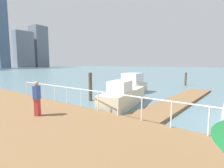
% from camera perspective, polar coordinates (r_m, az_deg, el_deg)
% --- Properties ---
extents(ground_plane, '(300.00, 300.00, 0.00)m').
position_cam_1_polar(ground_plane, '(16.96, -15.05, -3.54)').
color(ground_plane, slate).
extents(floating_dock, '(14.36, 2.00, 0.18)m').
position_cam_1_polar(floating_dock, '(14.47, 21.07, -5.14)').
color(floating_dock, olive).
rests_on(floating_dock, ground_plane).
extents(boardwalk_railing, '(0.06, 26.50, 1.08)m').
position_cam_1_polar(boardwalk_railing, '(7.02, 29.18, -8.40)').
color(boardwalk_railing, white).
rests_on(boardwalk_railing, boardwalk).
extents(dock_piling_0, '(0.26, 0.26, 1.75)m').
position_cam_1_polar(dock_piling_0, '(25.62, 22.85, 1.51)').
color(dock_piling_0, brown).
rests_on(dock_piling_0, ground_plane).
extents(dock_piling_3, '(0.29, 0.29, 2.23)m').
position_cam_1_polar(dock_piling_3, '(13.91, -7.07, -0.91)').
color(dock_piling_3, brown).
rests_on(dock_piling_3, ground_plane).
extents(moored_boat_2, '(5.72, 2.76, 1.82)m').
position_cam_1_polar(moored_boat_2, '(12.12, 3.75, -4.10)').
color(moored_boat_2, beige).
rests_on(moored_boat_2, ground_plane).
extents(moored_boat_3, '(4.65, 2.58, 1.97)m').
position_cam_1_polar(moored_boat_3, '(17.66, 6.01, -0.50)').
color(moored_boat_3, beige).
rests_on(moored_boat_3, ground_plane).
extents(pedestrian_0, '(0.42, 0.38, 1.69)m').
position_cam_1_polar(pedestrian_0, '(9.25, -23.27, -4.20)').
color(pedestrian_0, '#BF3333').
rests_on(pedestrian_0, boardwalk).
extents(skyline_tower_5, '(6.82, 6.94, 59.47)m').
position_cam_1_polar(skyline_tower_5, '(152.40, -32.37, 15.76)').
color(skyline_tower_5, slate).
rests_on(skyline_tower_5, ground_plane).
extents(skyline_tower_6, '(14.25, 9.25, 29.02)m').
position_cam_1_polar(skyline_tower_6, '(162.70, -26.88, 10.01)').
color(skyline_tower_6, slate).
rests_on(skyline_tower_6, ground_plane).
extents(skyline_tower_7, '(12.86, 13.25, 36.03)m').
position_cam_1_polar(skyline_tower_7, '(173.91, -22.73, 11.11)').
color(skyline_tower_7, slate).
rests_on(skyline_tower_7, ground_plane).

